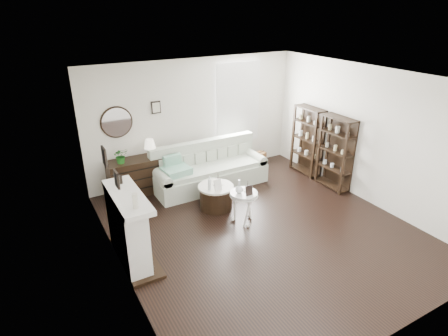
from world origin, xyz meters
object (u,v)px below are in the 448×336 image
dresser (137,176)px  sofa (209,172)px  drum_table (216,197)px  pedestal_table (244,195)px

dresser → sofa: bearing=-14.5°
drum_table → pedestal_table: size_ratio=1.13×
drum_table → pedestal_table: bearing=-75.0°
pedestal_table → dresser: bearing=122.8°
dresser → pedestal_table: size_ratio=1.89×
sofa → pedestal_table: bearing=-95.4°
dresser → drum_table: 1.81m
sofa → drum_table: size_ratio=3.60×
drum_table → sofa: bearing=70.2°
sofa → drum_table: 1.05m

